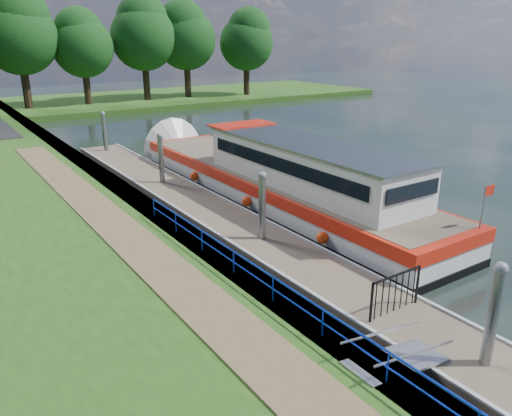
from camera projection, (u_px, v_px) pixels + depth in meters
ground at (463, 366)px, 11.94m from camera, size 160.00×160.00×0.00m
bank_edge at (132, 204)px, 22.24m from camera, size 1.10×90.00×0.78m
far_bank at (137, 100)px, 58.96m from camera, size 60.00×18.00×0.60m
footpath at (156, 261)px, 15.64m from camera, size 1.60×40.00×0.05m
blue_fence at (296, 298)px, 12.42m from camera, size 0.04×18.04×0.72m
pontoon at (204, 210)px, 22.08m from camera, size 2.50×30.00×0.56m
mooring_piles at (204, 187)px, 21.72m from camera, size 0.30×27.30×3.55m
gangway at (396, 360)px, 11.15m from camera, size 2.58×1.00×0.92m
gate_panel at (396, 287)px, 13.29m from camera, size 1.85×0.05×1.15m
barge at (268, 177)px, 23.86m from camera, size 4.36×21.15×4.78m
horizon_trees at (5, 31)px, 46.69m from camera, size 54.38×10.03×12.87m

